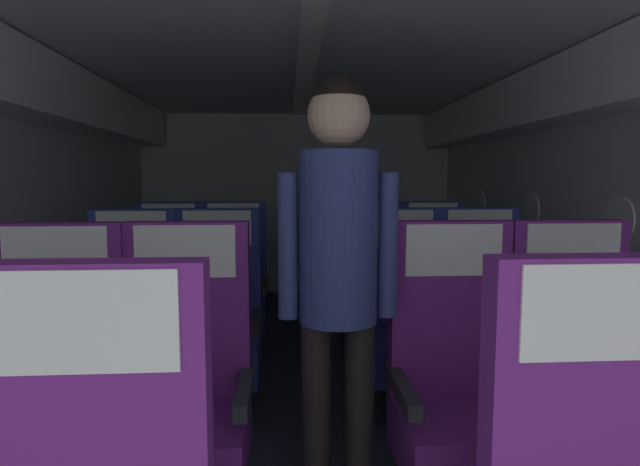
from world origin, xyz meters
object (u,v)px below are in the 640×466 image
Objects in this scene: seat_c_right_window at (402,326)px; seat_d_left_window at (168,293)px; seat_b_right_window at (457,396)px; seat_c_left_window at (131,331)px; flight_attendant at (338,255)px; seat_b_left_window at (53,407)px; seat_c_left_aisle at (217,328)px; seat_d_left_aisle at (234,292)px; seat_c_right_aisle at (482,324)px; seat_b_right_aisle at (578,393)px; seat_b_left_aisle at (185,401)px; seat_d_right_aisle at (434,289)px; seat_d_right_window at (374,290)px.

seat_d_left_window is at bearing 148.29° from seat_c_right_window.
seat_b_right_window is 1.00× the size of seat_c_left_window.
seat_b_left_window is at bearing -168.91° from flight_attendant.
seat_b_right_window is 1.00× the size of seat_c_right_window.
seat_d_left_aisle is at bearing 90.14° from seat_c_left_aisle.
seat_d_left_aisle is 2.06m from flight_attendant.
seat_b_left_window is at bearing -154.40° from seat_c_right_aisle.
seat_c_left_aisle is 1.03m from seat_c_right_window.
seat_b_left_window is at bearing 179.79° from seat_b_right_aisle.
seat_b_left_window is 1.06m from seat_c_left_aisle.
seat_d_left_window is (-0.48, 1.85, 0.00)m from seat_b_left_aisle.
seat_c_right_window is at bearing 77.48° from flight_attendant.
seat_c_right_aisle and seat_d_left_aisle have the same top height.
seat_c_right_aisle is 1.46m from flight_attendant.
seat_b_right_aisle is 0.69× the size of flight_attendant.
flight_attendant is (-0.46, -0.02, 0.55)m from seat_b_right_window.
seat_d_right_aisle is at bearing 25.88° from seat_c_left_window.
seat_b_left_aisle is at bearing -62.90° from seat_c_left_window.
seat_d_right_window is (-0.46, -0.02, 0.00)m from seat_d_right_aisle.
seat_c_left_window is (-1.49, 0.94, 0.00)m from seat_b_right_window.
seat_c_left_window is at bearing -179.81° from seat_c_right_aisle.
seat_b_right_aisle is at bearing -89.82° from seat_d_right_aisle.
seat_d_left_window is at bearing -179.85° from seat_d_right_window.
seat_d_left_window is 0.69× the size of flight_attendant.
seat_b_right_window and seat_c_right_aisle have the same top height.
seat_b_left_window is 1.00× the size of seat_d_left_aisle.
seat_b_left_aisle is at bearing -75.48° from seat_d_left_window.
seat_c_left_window is 1.00× the size of seat_c_right_aisle.
seat_b_left_aisle is 0.79m from flight_attendant.
seat_c_left_window and seat_d_left_aisle have the same top height.
seat_b_left_window is 1.00× the size of seat_c_left_window.
seat_b_right_aisle is 0.48m from seat_b_right_window.
seat_c_left_window is at bearing 149.89° from flight_attendant.
seat_b_left_window is 1.00× the size of seat_d_left_window.
seat_c_left_window is at bearing -89.35° from seat_d_left_window.
seat_c_right_aisle is at bearing 0.19° from seat_c_left_window.
seat_b_right_window is 1.00× the size of seat_d_left_aisle.
seat_b_right_window is at bearing -51.30° from seat_d_left_window.
seat_d_right_window is at bearing 89.76° from seat_c_right_window.
seat_c_right_window is at bearing 31.99° from seat_b_left_window.
seat_c_left_window is 1.04m from seat_d_left_aisle.
seat_c_left_window is at bearing -148.04° from seat_d_right_window.
seat_b_left_window is 1.00× the size of seat_b_right_window.
seat_d_left_aisle is (-1.03, 1.88, 0.00)m from seat_b_right_window.
seat_d_right_window is at bearing 104.05° from seat_b_right_aisle.
seat_b_left_aisle is 1.00× the size of seat_d_right_aisle.
flight_attendant is (1.03, -0.97, 0.55)m from seat_c_left_window.
seat_b_left_aisle is 1.85m from seat_d_left_aisle.
seat_c_right_window is at bearing -116.17° from seat_d_right_aisle.
seat_b_left_aisle is 2.12m from seat_d_right_window.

